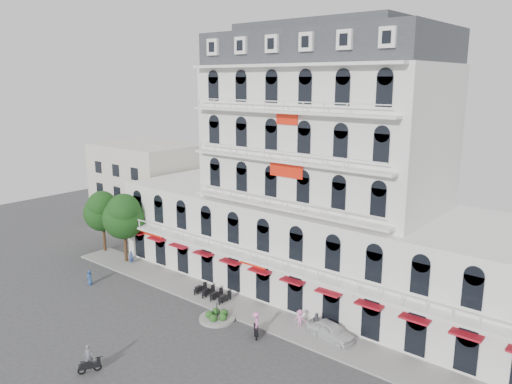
% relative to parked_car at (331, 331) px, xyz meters
% --- Properties ---
extents(ground, '(120.00, 120.00, 0.00)m').
position_rel_parked_car_xyz_m(ground, '(-6.44, -9.50, -0.73)').
color(ground, '#38383A').
rests_on(ground, ground).
extents(sidewalk, '(53.00, 4.00, 0.16)m').
position_rel_parked_car_xyz_m(sidewalk, '(-6.44, -0.50, -0.65)').
color(sidewalk, gray).
rests_on(sidewalk, ground).
extents(main_building, '(45.00, 15.00, 25.80)m').
position_rel_parked_car_xyz_m(main_building, '(-6.44, 8.50, 9.23)').
color(main_building, silver).
rests_on(main_building, ground).
extents(flank_building_west, '(14.00, 10.00, 12.00)m').
position_rel_parked_car_xyz_m(flank_building_west, '(-36.44, 10.50, 5.27)').
color(flank_building_west, beige).
rests_on(flank_building_west, ground).
extents(traffic_island, '(3.20, 3.20, 1.60)m').
position_rel_parked_car_xyz_m(traffic_island, '(-9.44, -3.50, -0.47)').
color(traffic_island, gray).
rests_on(traffic_island, ground).
extents(parked_scooter_row, '(4.40, 1.80, 1.10)m').
position_rel_parked_car_xyz_m(parked_scooter_row, '(-12.79, -0.70, -0.73)').
color(parked_scooter_row, black).
rests_on(parked_scooter_row, ground).
extents(tree_west_outer, '(4.50, 4.48, 7.76)m').
position_rel_parked_car_xyz_m(tree_west_outer, '(-32.39, 0.48, 4.62)').
color(tree_west_outer, '#382314').
rests_on(tree_west_outer, ground).
extents(tree_west_inner, '(4.76, 4.76, 8.25)m').
position_rel_parked_car_xyz_m(tree_west_inner, '(-27.39, -0.02, 4.95)').
color(tree_west_inner, '#382314').
rests_on(tree_west_inner, ground).
extents(parked_car, '(4.52, 2.40, 1.46)m').
position_rel_parked_car_xyz_m(parked_car, '(0.00, 0.00, 0.00)').
color(parked_car, silver).
rests_on(parked_car, ground).
extents(rider_west, '(0.98, 1.58, 2.17)m').
position_rel_parked_car_xyz_m(rider_west, '(-10.88, -15.21, 0.25)').
color(rider_west, black).
rests_on(rider_west, ground).
extents(rider_center, '(1.26, 1.35, 2.17)m').
position_rel_parked_car_xyz_m(rider_center, '(-4.93, -3.58, 0.41)').
color(rider_center, black).
rests_on(rider_center, ground).
extents(pedestrian_left, '(0.77, 0.50, 1.57)m').
position_rel_parked_car_xyz_m(pedestrian_left, '(-24.93, -6.33, 0.05)').
color(pedestrian_left, navy).
rests_on(pedestrian_left, ground).
extents(pedestrian_mid, '(1.18, 0.97, 1.88)m').
position_rel_parked_car_xyz_m(pedestrian_mid, '(-1.37, 0.00, 0.21)').
color(pedestrian_mid, '#5A5C62').
rests_on(pedestrian_mid, ground).
extents(pedestrian_right, '(1.18, 0.90, 1.62)m').
position_rel_parked_car_xyz_m(pedestrian_right, '(-3.03, 0.00, 0.08)').
color(pedestrian_right, pink).
rests_on(pedestrian_right, ground).
extents(pedestrian_far, '(0.60, 0.66, 1.51)m').
position_rel_parked_car_xyz_m(pedestrian_far, '(-26.44, 0.00, 0.02)').
color(pedestrian_far, navy).
rests_on(pedestrian_far, ground).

